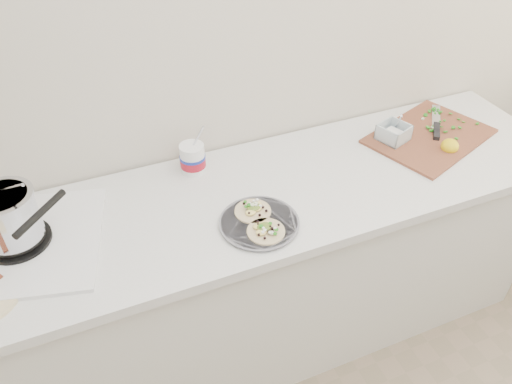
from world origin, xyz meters
name	(u,v)px	position (x,y,z in m)	size (l,w,h in m)	color
counter	(269,267)	(0.00, 1.43, 0.45)	(2.44, 0.66, 0.90)	silver
stove	(12,226)	(-0.89, 1.47, 0.98)	(0.62, 0.59, 0.25)	silver
taco_plate	(259,221)	(-0.12, 1.26, 0.92)	(0.28, 0.28, 0.04)	slate
tub	(193,156)	(-0.24, 1.64, 0.97)	(0.10, 0.10, 0.22)	white
cutboard	(426,133)	(0.75, 1.48, 0.92)	(0.61, 0.51, 0.08)	brown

